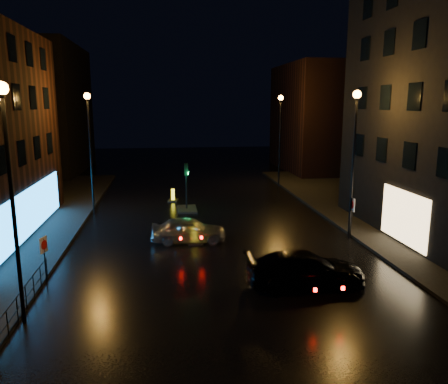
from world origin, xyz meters
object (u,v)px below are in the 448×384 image
Objects in this scene: traffic_signal at (187,203)px; silver_hatchback at (188,230)px; dark_sedan at (305,269)px; road_sign_left at (44,249)px; road_sign_right at (352,208)px; bollard_far at (173,198)px; bollard_near at (195,238)px.

traffic_signal is 0.83× the size of silver_hatchback.
dark_sedan is (4.60, -6.72, 0.03)m from silver_hatchback.
road_sign_right is (15.79, 4.54, 0.19)m from road_sign_left.
road_sign_left reaches higher than silver_hatchback.
traffic_signal is 0.68× the size of dark_sedan.
road_sign_right is at bearing -37.30° from dark_sedan.
silver_hatchback reaches higher than bollard_far.
dark_sedan is at bearing 49.26° from road_sign_right.
bollard_far is at bearing 106.53° from traffic_signal.
traffic_signal reaches higher than silver_hatchback.
bollard_near is 8.42m from road_sign_left.
bollard_far is (-0.98, 10.84, -0.02)m from bollard_near.
silver_hatchback is at bearing 34.46° from dark_sedan.
traffic_signal is 12.18m from road_sign_right.
silver_hatchback is at bearing 55.07° from road_sign_left.
bollard_far is (-0.93, 3.15, -0.29)m from traffic_signal.
road_sign_left is at bearing -118.11° from traffic_signal.
road_sign_right is (10.03, -11.15, 1.56)m from bollard_far.
road_sign_left is 16.43m from road_sign_right.
road_sign_left is 0.89× the size of road_sign_right.
bollard_near is 0.59× the size of road_sign_left.
road_sign_left is at bearing -148.47° from bollard_near.
road_sign_left is (-6.74, -4.85, 1.35)m from bollard_near.
silver_hatchback is 3.32× the size of bollard_near.
bollard_near is at bearing -111.82° from silver_hatchback.
dark_sedan is 2.42× the size of road_sign_left.
road_sign_right reaches higher than bollard_far.
traffic_signal is 7.69m from bollard_near.
dark_sedan is 18.19m from bollard_far.
bollard_far is at bearing 6.80° from silver_hatchback.
dark_sedan is 4.21× the size of bollard_far.
road_sign_right is (4.77, 6.25, 1.03)m from dark_sedan.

